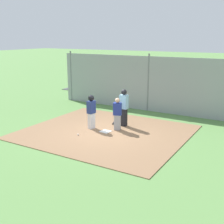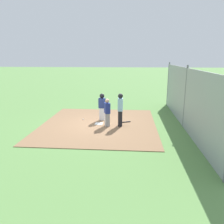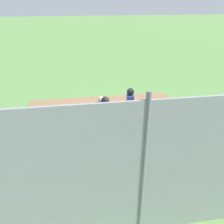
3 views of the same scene
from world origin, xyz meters
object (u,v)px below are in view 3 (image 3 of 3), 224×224
Objects in this scene: runner at (130,105)px; catcher at (102,115)px; home_plate at (109,126)px; umpire at (105,120)px; baseball_bat at (126,145)px; baseball at (122,112)px.

catcher is at bearing 27.93° from runner.
home_plate is 0.24× the size of umpire.
runner reaches higher than baseball_bat.
baseball is at bearing -78.86° from runner.
catcher is 1.26m from runner.
umpire is 1.12× the size of runner.
baseball_bat is 2.55m from baseball.
baseball is (0.37, 2.52, 0.01)m from baseball_bat.
catcher is 0.74m from umpire.
home_plate is 0.59× the size of baseball_bat.
catcher is 0.94× the size of runner.
runner is at bearing -5.89° from home_plate.
catcher is at bearing -124.70° from baseball.
catcher is at bearing 17.42° from baseball_bat.
baseball reaches higher than home_plate.
runner reaches higher than baseball.
runner is 1.69m from baseball_bat.
catcher is at bearing 4.69° from umpire.
baseball_bat is (-0.44, -1.36, -0.89)m from runner.
baseball_bat is at bearing -98.42° from baseball.
baseball_bat is (0.40, -1.45, 0.02)m from home_plate.
runner reaches higher than home_plate.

